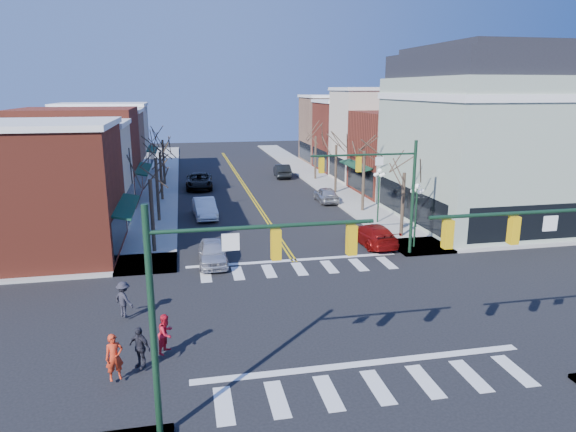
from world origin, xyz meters
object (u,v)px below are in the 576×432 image
lamppost_midblock (379,186)px  pedestrian_red_b (166,333)px  car_left_far (199,181)px  car_right_near (373,235)px  lamppost_corner (416,205)px  car_right_far (282,171)px  car_left_near (213,252)px  pedestrian_red_a (114,357)px  victorian_corner (486,136)px  pedestrian_dark_b (124,299)px  car_left_mid (205,208)px  pedestrian_dark_a (140,347)px  car_right_mid (326,194)px

lamppost_midblock → pedestrian_red_b: 23.43m
car_left_far → pedestrian_red_b: bearing=-92.0°
car_right_near → pedestrian_red_b: bearing=39.1°
lamppost_corner → car_right_far: size_ratio=0.92×
car_left_near → pedestrian_red_a: (-4.16, -12.21, 0.30)m
victorian_corner → pedestrian_red_b: 29.78m
pedestrian_dark_b → car_right_far: bearing=-65.3°
car_left_mid → pedestrian_red_b: 22.29m
lamppost_midblock → car_left_mid: bearing=160.1°
car_right_far → pedestrian_red_a: 43.89m
car_right_near → car_right_far: car_right_far is taller
lamppost_corner → pedestrian_red_b: lamppost_corner is taller
pedestrian_red_b → pedestrian_dark_a: bearing=166.4°
car_left_near → pedestrian_red_b: (-2.43, -10.59, 0.23)m
lamppost_midblock → car_right_mid: (-1.80, 8.36, -2.25)m
car_left_far → car_right_near: (10.66, -22.45, -0.09)m
pedestrian_red_a → pedestrian_dark_b: 5.31m
victorian_corner → car_left_mid: (-21.30, 5.20, -5.88)m
car_right_far → pedestrian_dark_a: pedestrian_dark_a is taller
car_right_far → car_left_far: bearing=31.2°
lamppost_corner → car_right_near: bearing=149.4°
victorian_corner → car_right_far: 26.37m
lamppost_corner → pedestrian_dark_a: 20.38m
car_right_far → lamppost_midblock: bearing=101.5°
victorian_corner → pedestrian_red_a: (-25.54, -18.57, -5.65)m
lamppost_midblock → car_right_mid: size_ratio=1.04×
pedestrian_dark_a → pedestrian_dark_b: pedestrian_dark_b is taller
car_right_mid → pedestrian_dark_a: pedestrian_dark_a is taller
car_right_far → pedestrian_red_a: bearing=74.8°
car_right_near → car_right_mid: car_right_mid is taller
victorian_corner → lamppost_midblock: size_ratio=3.29×
pedestrian_red_a → pedestrian_red_b: size_ratio=1.08×
lamppost_midblock → car_left_near: bearing=-152.3°
pedestrian_red_a → car_right_far: bearing=52.0°
lamppost_midblock → pedestrian_red_b: bearing=-131.6°
car_left_far → pedestrian_dark_b: bearing=-96.0°
lamppost_midblock → car_right_near: (-2.34, -5.12, -2.26)m
car_left_far → pedestrian_red_a: size_ratio=3.34×
pedestrian_red_b → pedestrian_dark_b: pedestrian_dark_b is taller
pedestrian_red_a → car_left_near: bearing=51.9°
car_right_near → car_right_mid: 13.49m
car_right_mid → pedestrian_red_a: 31.48m
car_left_near → car_left_mid: size_ratio=0.89×
victorian_corner → pedestrian_red_a: 32.08m
car_left_near → pedestrian_red_b: size_ratio=2.63×
car_left_mid → pedestrian_dark_a: 23.34m
car_left_far → pedestrian_red_b: size_ratio=3.62×
victorian_corner → pedestrian_dark_a: 31.05m
lamppost_corner → car_right_far: 29.26m
car_left_far → car_right_near: size_ratio=1.18×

